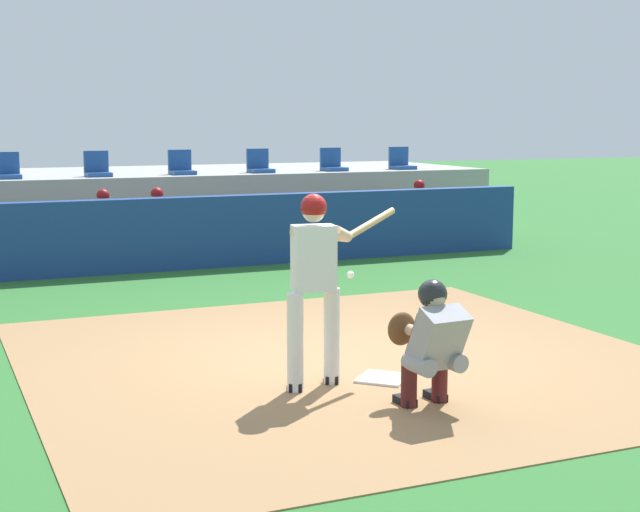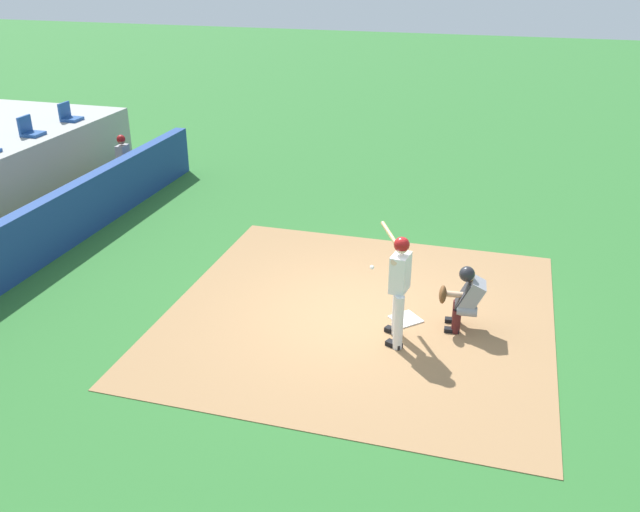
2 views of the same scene
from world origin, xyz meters
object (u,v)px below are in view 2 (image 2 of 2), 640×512
batter_at_plate (399,283)px  dugout_player_3 (128,159)px  catcher_crouched (464,296)px  stadium_seat_7 (69,116)px  home_plate (406,319)px  stadium_seat_6 (30,130)px

batter_at_plate → dugout_player_3: (5.73, 8.10, -0.36)m
catcher_crouched → stadium_seat_7: (5.71, 11.10, 0.93)m
batter_at_plate → stadium_seat_7: (6.36, 10.13, 0.50)m
home_plate → stadium_seat_6: size_ratio=0.92×
batter_at_plate → dugout_player_3: batter_at_plate is taller
catcher_crouched → dugout_player_3: dugout_player_3 is taller
dugout_player_3 → catcher_crouched: bearing=-119.3°
home_plate → batter_at_plate: batter_at_plate is taller
batter_at_plate → catcher_crouched: batter_at_plate is taller
home_plate → stadium_seat_6: 11.06m
home_plate → batter_at_plate: size_ratio=0.24×
catcher_crouched → dugout_player_3: 10.39m
catcher_crouched → stadium_seat_7: 12.51m
batter_at_plate → catcher_crouched: bearing=-56.1°
dugout_player_3 → home_plate: bearing=-121.9°
catcher_crouched → stadium_seat_6: 11.86m
catcher_crouched → dugout_player_3: size_ratio=1.46×
stadium_seat_6 → stadium_seat_7: same height
stadium_seat_7 → batter_at_plate: bearing=-122.1°
catcher_crouched → stadium_seat_7: stadium_seat_7 is taller
stadium_seat_7 → stadium_seat_6: bearing=180.0°
batter_at_plate → catcher_crouched: (0.65, -0.97, -0.43)m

